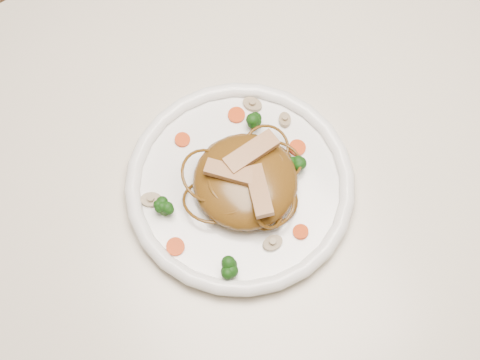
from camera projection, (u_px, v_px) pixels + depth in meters
ground at (265, 277)px, 1.61m from camera, size 4.00×4.00×0.00m
table at (280, 160)px, 1.01m from camera, size 1.20×0.80×0.75m
plate at (240, 187)px, 0.88m from camera, size 0.38×0.38×0.02m
noodle_mound at (245, 181)px, 0.85m from camera, size 0.16×0.16×0.04m
chicken_a at (251, 152)px, 0.83m from camera, size 0.07×0.03×0.01m
chicken_b at (230, 172)px, 0.82m from camera, size 0.05×0.06×0.01m
chicken_c at (259, 191)px, 0.81m from camera, size 0.05×0.07×0.01m
broccoli_0 at (255, 119)px, 0.89m from camera, size 0.03×0.03×0.03m
broccoli_1 at (164, 207)px, 0.84m from camera, size 0.03×0.03×0.03m
broccoli_2 at (229, 270)px, 0.81m from camera, size 0.03×0.03×0.03m
broccoli_3 at (297, 162)px, 0.86m from camera, size 0.03×0.03×0.03m
carrot_0 at (236, 115)px, 0.91m from camera, size 0.03×0.03×0.00m
carrot_1 at (175, 247)px, 0.83m from camera, size 0.02×0.02×0.00m
carrot_2 at (297, 148)px, 0.89m from camera, size 0.02×0.02×0.00m
carrot_3 at (182, 140)px, 0.89m from camera, size 0.03×0.03×0.00m
carrot_4 at (301, 232)px, 0.84m from camera, size 0.02×0.02×0.00m
mushroom_0 at (272, 243)px, 0.84m from camera, size 0.03×0.03×0.01m
mushroom_1 at (285, 120)px, 0.90m from camera, size 0.03×0.03×0.01m
mushroom_2 at (151, 200)px, 0.86m from camera, size 0.04×0.04×0.01m
mushroom_3 at (252, 104)px, 0.91m from camera, size 0.04×0.04×0.01m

